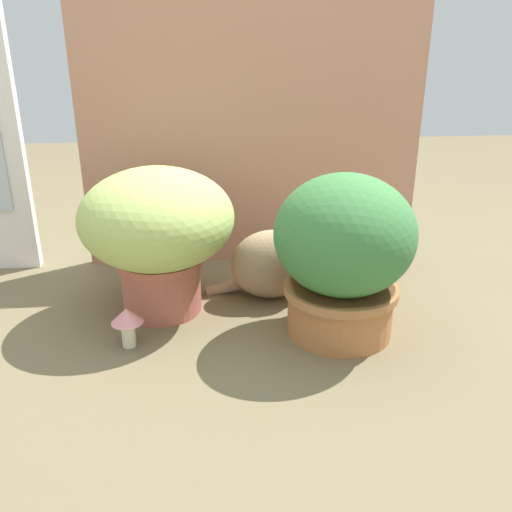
% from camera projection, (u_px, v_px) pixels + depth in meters
% --- Properties ---
extents(ground_plane, '(6.00, 6.00, 0.00)m').
position_uv_depth(ground_plane, '(248.00, 322.00, 1.57)').
color(ground_plane, brown).
extents(cardboard_backdrop, '(1.18, 0.03, 0.91)m').
position_uv_depth(cardboard_backdrop, '(253.00, 134.00, 1.87)').
color(cardboard_backdrop, tan).
rests_on(cardboard_backdrop, ground).
extents(grass_planter, '(0.44, 0.44, 0.43)m').
position_uv_depth(grass_planter, '(158.00, 228.00, 1.55)').
color(grass_planter, '#B85F4F').
rests_on(grass_planter, ground).
extents(leafy_planter, '(0.37, 0.37, 0.45)m').
position_uv_depth(leafy_planter, '(343.00, 252.00, 1.44)').
color(leafy_planter, '#B26F3D').
rests_on(leafy_planter, ground).
extents(cat, '(0.38, 0.18, 0.32)m').
position_uv_depth(cat, '(277.00, 260.00, 1.69)').
color(cat, '#9F8262').
rests_on(cat, ground).
extents(mushroom_ornament_pink, '(0.08, 0.08, 0.11)m').
position_uv_depth(mushroom_ornament_pink, '(127.00, 320.00, 1.43)').
color(mushroom_ornament_pink, '#EEE5C4').
rests_on(mushroom_ornament_pink, ground).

